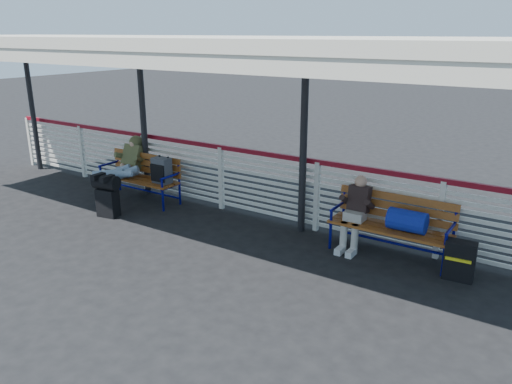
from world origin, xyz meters
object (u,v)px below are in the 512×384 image
Objects in this scene: bench_right at (399,220)px; luggage_stack at (107,194)px; suitcase_side at (460,261)px; companion_person at (355,212)px; traveler_man at (122,169)px; bench_left at (149,172)px.

luggage_stack is at bearing -166.57° from bench_right.
companion_person is at bearing 168.96° from suitcase_side.
traveler_man is (-5.31, -0.50, 0.10)m from bench_right.
bench_right reaches higher than suitcase_side.
bench_left is 4.94m from bench_right.
bench_left is 1.10× the size of traveler_man.
bench_left is at bearing 42.07° from traveler_man.
companion_person is (-0.66, -0.04, 0.01)m from bench_right.
bench_left reaches higher than luggage_stack.
bench_left reaches higher than suitcase_side.
luggage_stack is at bearing -175.25° from suitcase_side.
traveler_man is 4.67m from companion_person.
luggage_stack is 4.46m from companion_person.
companion_person reaches higher than luggage_stack.
companion_person is (4.27, 0.12, -0.01)m from bench_left.
luggage_stack is 1.42× the size of suitcase_side.
luggage_stack is 0.68× the size of companion_person.
suitcase_side is at bearing -0.65° from bench_left.
traveler_man reaches higher than companion_person.
companion_person is (4.30, 1.14, 0.17)m from luggage_stack.
bench_left is at bearing -178.44° from companion_person.
companion_person is 2.08× the size of suitcase_side.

